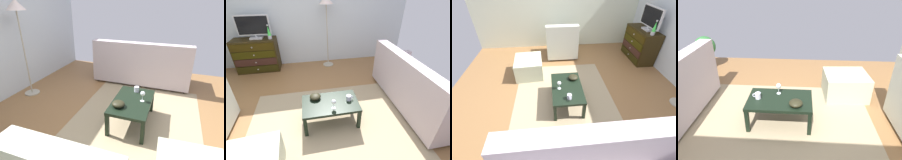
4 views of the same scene
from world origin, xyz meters
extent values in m
cube|color=olive|center=(0.00, 0.00, -0.03)|extent=(5.36, 5.09, 0.05)
cube|color=tan|center=(0.20, -0.20, 0.00)|extent=(2.60, 1.90, 0.01)
cube|color=black|center=(-0.20, 0.09, 0.17)|extent=(0.05, 0.05, 0.34)
cube|color=black|center=(0.61, 0.09, 0.17)|extent=(0.05, 0.05, 0.34)
cube|color=black|center=(-0.20, -0.39, 0.17)|extent=(0.05, 0.05, 0.34)
cube|color=black|center=(0.61, -0.39, 0.17)|extent=(0.05, 0.05, 0.34)
cube|color=black|center=(0.21, -0.15, 0.36)|extent=(0.87, 0.54, 0.04)
cylinder|color=silver|center=(0.24, -0.29, 0.38)|extent=(0.06, 0.06, 0.00)
cylinder|color=silver|center=(0.24, -0.29, 0.43)|extent=(0.01, 0.01, 0.09)
sphere|color=silver|center=(0.24, -0.29, 0.50)|extent=(0.07, 0.07, 0.07)
cylinder|color=silver|center=(0.50, -0.15, 0.42)|extent=(0.08, 0.08, 0.08)
torus|color=silver|center=(0.55, -0.15, 0.42)|extent=(0.05, 0.01, 0.05)
ellipsoid|color=black|center=(-0.01, -0.01, 0.42)|extent=(0.18, 0.18, 0.08)
cylinder|color=#332319|center=(2.17, -0.91, 0.03)|extent=(0.05, 0.05, 0.05)
cylinder|color=#332319|center=(2.17, 0.95, 0.03)|extent=(0.05, 0.05, 0.05)
cylinder|color=#332319|center=(1.48, -0.91, 0.03)|extent=(0.05, 0.05, 0.05)
cylinder|color=#332319|center=(1.48, 0.95, 0.03)|extent=(0.05, 0.05, 0.05)
cube|color=#B4A5AD|center=(1.83, 0.02, 0.25)|extent=(0.85, 2.01, 0.40)
cube|color=#B4A5AD|center=(1.50, 0.02, 0.69)|extent=(0.20, 2.01, 0.49)
cube|color=#B4A5AD|center=(1.83, -0.93, 0.55)|extent=(0.81, 0.12, 0.20)
cube|color=#B4A5AD|center=(1.83, 0.97, 0.55)|extent=(0.81, 0.12, 0.20)
cylinder|color=#9F9D57|center=(2.10, 0.16, 0.53)|extent=(0.16, 0.40, 0.16)
cylinder|color=#A59E8C|center=(0.46, 1.95, 0.01)|extent=(0.28, 0.28, 0.02)
cylinder|color=#A59E8C|center=(0.46, 1.95, 0.79)|extent=(0.02, 0.02, 1.53)
cone|color=beige|center=(0.46, 1.95, 1.64)|extent=(0.32, 0.32, 0.18)
camera|label=1|loc=(-2.04, -0.65, 1.71)|focal=29.17mm
camera|label=2|loc=(-0.04, -2.03, 1.95)|focal=25.14mm
camera|label=3|loc=(2.22, -0.41, 2.09)|focal=24.01mm
camera|label=4|loc=(-0.08, 2.06, 1.84)|focal=31.60mm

